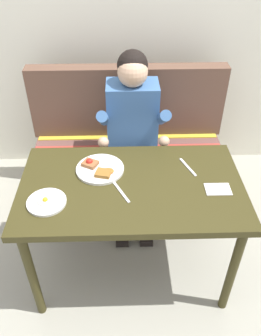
{
  "coord_description": "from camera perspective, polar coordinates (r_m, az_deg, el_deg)",
  "views": [
    {
      "loc": [
        -0.04,
        -1.38,
        1.94
      ],
      "look_at": [
        0.0,
        0.15,
        0.72
      ],
      "focal_mm": 36.79,
      "sensor_mm": 36.0,
      "label": 1
    }
  ],
  "objects": [
    {
      "name": "ground_plane",
      "position": [
        2.38,
        0.11,
        -15.98
      ],
      "size": [
        8.0,
        8.0,
        0.0
      ],
      "primitive_type": "plane",
      "color": "#A4A292"
    },
    {
      "name": "back_wall",
      "position": [
        2.73,
        -0.76,
        24.95
      ],
      "size": [
        4.4,
        0.1,
        2.6
      ],
      "primitive_type": "cube",
      "color": "silver",
      "rests_on": "ground"
    },
    {
      "name": "table",
      "position": [
        1.89,
        0.13,
        -4.54
      ],
      "size": [
        1.2,
        0.7,
        0.73
      ],
      "color": "#383215",
      "rests_on": "ground"
    },
    {
      "name": "couch",
      "position": [
        2.69,
        -0.38,
        1.66
      ],
      "size": [
        1.44,
        0.56,
        1.0
      ],
      "color": "brown",
      "rests_on": "ground"
    },
    {
      "name": "person",
      "position": [
        2.31,
        0.37,
        7.23
      ],
      "size": [
        0.45,
        0.61,
        1.21
      ],
      "color": "#3E669E",
      "rests_on": "ground"
    },
    {
      "name": "plate_breakfast",
      "position": [
        1.93,
        -5.17,
        -0.12
      ],
      "size": [
        0.27,
        0.27,
        0.05
      ],
      "color": "white",
      "rests_on": "table"
    },
    {
      "name": "plate_eggs",
      "position": [
        1.78,
        -13.75,
        -5.46
      ],
      "size": [
        0.2,
        0.2,
        0.04
      ],
      "color": "white",
      "rests_on": "table"
    },
    {
      "name": "napkin",
      "position": [
        1.86,
        14.28,
        -3.44
      ],
      "size": [
        0.13,
        0.09,
        0.01
      ],
      "primitive_type": "cube",
      "rotation": [
        0.0,
        0.0,
        -0.01
      ],
      "color": "silver",
      "rests_on": "table"
    },
    {
      "name": "fork",
      "position": [
        1.97,
        9.49,
        0.16
      ],
      "size": [
        0.08,
        0.16,
        0.0
      ],
      "primitive_type": "cube",
      "rotation": [
        0.0,
        0.0,
        0.38
      ],
      "color": "silver",
      "rests_on": "table"
    },
    {
      "name": "knife",
      "position": [
        1.8,
        -1.72,
        -3.77
      ],
      "size": [
        0.1,
        0.19,
        0.0
      ],
      "primitive_type": "cube",
      "rotation": [
        0.0,
        0.0,
        0.46
      ],
      "color": "silver",
      "rests_on": "table"
    }
  ]
}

